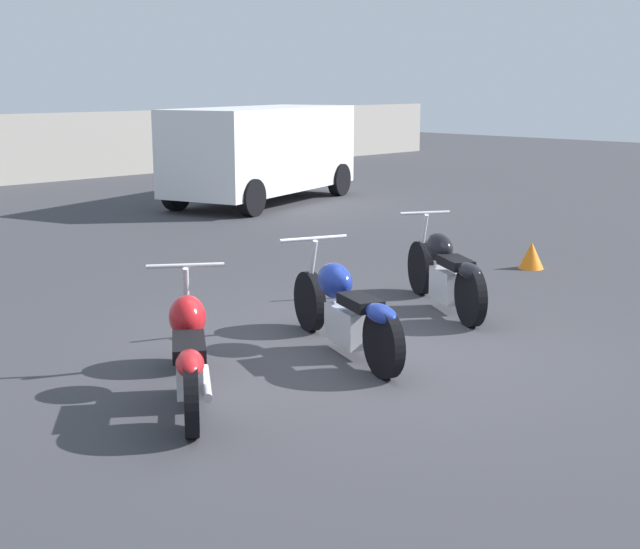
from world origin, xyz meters
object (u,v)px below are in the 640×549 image
object	(u,v)px
parked_van	(262,150)
motorcycle_slot_1	(346,309)
motorcycle_slot_2	(446,272)
motorcycle_slot_0	(189,351)
traffic_cone_near	(531,255)

from	to	relation	value
parked_van	motorcycle_slot_1	bearing A→B (deg)	-54.08
motorcycle_slot_2	parked_van	world-z (taller)	parked_van
motorcycle_slot_0	motorcycle_slot_2	size ratio (longest dim) A/B	0.98
parked_van	motorcycle_slot_2	bearing A→B (deg)	-45.85
motorcycle_slot_0	parked_van	bearing A→B (deg)	81.70
motorcycle_slot_1	traffic_cone_near	world-z (taller)	motorcycle_slot_1
motorcycle_slot_0	traffic_cone_near	bearing A→B (deg)	43.65
motorcycle_slot_1	parked_van	world-z (taller)	parked_van
motorcycle_slot_2	motorcycle_slot_1	bearing A→B (deg)	-139.22
motorcycle_slot_2	traffic_cone_near	bearing A→B (deg)	42.72
parked_van	traffic_cone_near	distance (m)	7.89
motorcycle_slot_2	traffic_cone_near	world-z (taller)	motorcycle_slot_2
traffic_cone_near	motorcycle_slot_0	bearing A→B (deg)	-172.47
motorcycle_slot_1	motorcycle_slot_2	distance (m)	1.95
parked_van	traffic_cone_near	bearing A→B (deg)	-31.00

